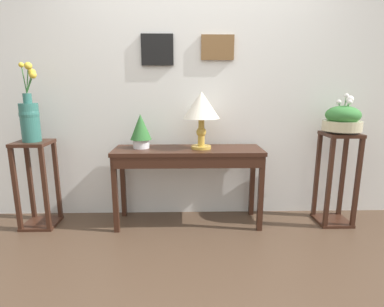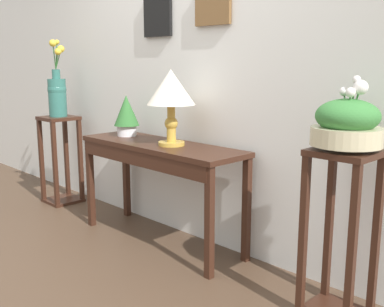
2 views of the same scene
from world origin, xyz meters
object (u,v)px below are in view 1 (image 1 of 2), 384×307
at_px(potted_plant_on_console, 141,130).
at_px(pedestal_stand_left, 37,184).
at_px(planter_bowl_wide_right, 343,119).
at_px(flower_vase_tall_left, 30,116).
at_px(pedestal_stand_right, 336,179).
at_px(console_table, 188,159).
at_px(table_lamp, 201,108).

distance_m(potted_plant_on_console, pedestal_stand_left, 1.09).
bearing_deg(planter_bowl_wide_right, flower_vase_tall_left, 179.90).
distance_m(potted_plant_on_console, planter_bowl_wide_right, 1.83).
bearing_deg(potted_plant_on_console, pedestal_stand_right, -1.84).
height_order(potted_plant_on_console, pedestal_stand_left, potted_plant_on_console).
bearing_deg(pedestal_stand_left, planter_bowl_wide_right, -0.10).
bearing_deg(flower_vase_tall_left, console_table, -0.28).
height_order(potted_plant_on_console, planter_bowl_wide_right, planter_bowl_wide_right).
xyz_separation_m(console_table, planter_bowl_wide_right, (1.40, 0.00, 0.37)).
bearing_deg(console_table, flower_vase_tall_left, 179.72).
height_order(flower_vase_tall_left, pedestal_stand_right, flower_vase_tall_left).
bearing_deg(planter_bowl_wide_right, table_lamp, 178.96).
height_order(console_table, pedestal_stand_left, pedestal_stand_left).
relative_size(table_lamp, flower_vase_tall_left, 0.75).
height_order(pedestal_stand_left, flower_vase_tall_left, flower_vase_tall_left).
xyz_separation_m(potted_plant_on_console, pedestal_stand_right, (1.83, -0.06, -0.47)).
distance_m(table_lamp, potted_plant_on_console, 0.59).
relative_size(console_table, pedestal_stand_left, 1.68).
height_order(table_lamp, pedestal_stand_right, table_lamp).
relative_size(console_table, flower_vase_tall_left, 1.98).
relative_size(table_lamp, planter_bowl_wide_right, 1.46).
bearing_deg(console_table, table_lamp, 11.60).
distance_m(console_table, pedestal_stand_left, 1.41).
relative_size(pedestal_stand_left, flower_vase_tall_left, 1.18).
bearing_deg(flower_vase_tall_left, planter_bowl_wide_right, -0.10).
bearing_deg(table_lamp, pedestal_stand_left, -179.31).
bearing_deg(table_lamp, pedestal_stand_right, -1.04).
xyz_separation_m(table_lamp, pedestal_stand_right, (1.27, -0.02, -0.66)).
bearing_deg(potted_plant_on_console, table_lamp, -3.66).
height_order(pedestal_stand_left, pedestal_stand_right, pedestal_stand_right).
relative_size(potted_plant_on_console, flower_vase_tall_left, 0.46).
distance_m(flower_vase_tall_left, planter_bowl_wide_right, 2.79).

